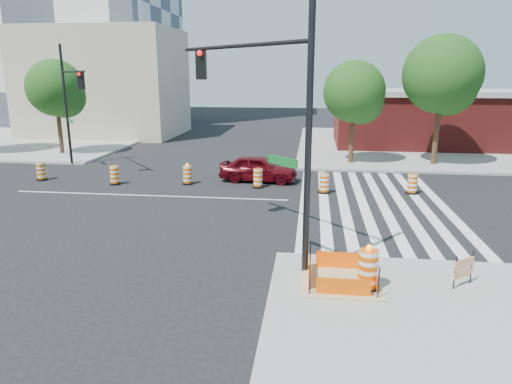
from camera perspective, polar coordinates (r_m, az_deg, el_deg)
ground at (r=23.42m, az=-13.29°, el=-0.44°), size 120.00×120.00×0.00m
sidewalk_ne at (r=40.84m, az=21.19°, el=5.42°), size 22.00×22.00×0.15m
sidewalk_nw at (r=47.41m, az=-26.49°, el=6.04°), size 22.00×22.00×0.15m
crosswalk_east at (r=22.18m, az=14.31°, el=-1.33°), size 6.75×13.50×0.01m
lane_centerline at (r=23.42m, az=-13.29°, el=-0.43°), size 14.00×0.12×0.01m
excavation_pit at (r=13.49m, az=10.60°, el=-10.73°), size 2.20×2.20×0.90m
brick_storefront at (r=40.58m, az=21.48°, el=8.55°), size 16.50×8.50×4.60m
beige_midrise at (r=47.61m, az=-18.30°, el=12.83°), size 14.00×10.00×10.00m
red_coupe at (r=25.68m, az=0.32°, el=2.98°), size 4.48×2.10×1.48m
signal_pole_se at (r=14.15m, az=1.42°, el=11.78°), size 4.78×4.58×8.56m
signal_pole_nw at (r=30.82m, az=-22.23°, el=11.21°), size 3.79×4.46×7.57m
pit_drum at (r=13.04m, az=13.79°, el=-9.55°), size 0.67×0.67×1.32m
barricade at (r=14.11m, az=24.53°, el=-8.65°), size 0.68×0.54×0.97m
tree_north_b at (r=36.75m, az=-23.67°, el=11.45°), size 4.07×4.07×6.92m
tree_north_c at (r=30.77m, az=12.24°, el=11.73°), size 3.98×3.98×6.76m
tree_north_d at (r=31.79m, az=22.27°, el=12.96°), size 4.89×4.89×8.31m
median_drum_1 at (r=28.71m, az=-25.25°, el=2.28°), size 0.60×0.60×1.02m
median_drum_2 at (r=26.14m, az=-17.25°, el=1.93°), size 0.60×0.60×1.02m
median_drum_3 at (r=25.30m, az=-8.55°, el=2.05°), size 0.60×0.60×1.18m
median_drum_4 at (r=24.26m, az=0.25°, el=1.65°), size 0.60×0.60×1.02m
median_drum_5 at (r=23.41m, az=8.53°, el=1.00°), size 0.60×0.60×1.02m
median_drum_6 at (r=24.34m, az=18.95°, el=0.88°), size 0.60×0.60×1.02m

